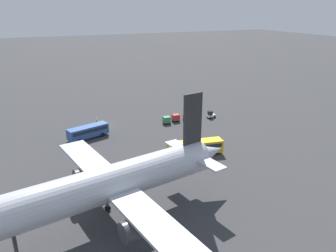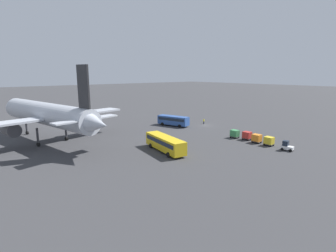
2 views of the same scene
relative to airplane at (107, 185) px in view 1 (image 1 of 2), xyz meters
The scene contains 10 objects.
ground_plane 45.64m from the airplane, 103.25° to the right, with size 600.00×600.00×0.00m, color #38383A.
airplane is the anchor object (origin of this frame).
shuttle_bus_near 36.21m from the airplane, 96.88° to the right, with size 10.50×5.54×3.10m.
shuttle_bus_far 28.94m from the airplane, 145.40° to the right, with size 12.57×4.95×3.17m.
baggage_tug 54.38m from the airplane, 137.70° to the right, with size 2.57×1.95×2.10m.
worker_person 46.35m from the airplane, 100.64° to the right, with size 0.38×0.38×1.74m.
cargo_cart_yellow 51.62m from the airplane, 133.89° to the right, with size 2.02×1.70×2.06m.
cargo_cart_orange 49.56m from the airplane, 131.22° to the right, with size 2.02×1.70×2.06m.
cargo_cart_red 48.18m from the airplane, 127.78° to the right, with size 2.02×1.70×2.06m.
cargo_cart_green 45.77m from the airplane, 125.21° to the right, with size 2.02×1.70×2.06m.
Camera 1 is at (19.41, 84.67, 30.63)m, focal length 35.00 mm.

